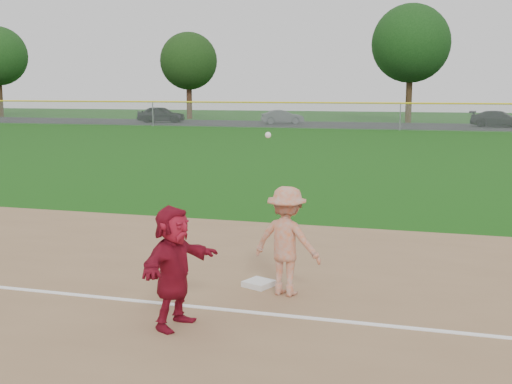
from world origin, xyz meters
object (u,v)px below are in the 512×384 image
(first_base, at_px, (259,284))
(car_mid, at_px, (282,117))
(car_left, at_px, (161,114))
(car_right, at_px, (499,119))
(base_runner, at_px, (174,267))

(first_base, bearing_deg, car_mid, 103.33)
(first_base, relative_size, car_left, 0.09)
(car_left, relative_size, car_right, 0.96)
(car_left, xyz_separation_m, car_mid, (11.34, 0.41, -0.13))
(first_base, xyz_separation_m, car_mid, (-10.81, 45.60, 0.55))
(base_runner, relative_size, car_mid, 0.43)
(base_runner, distance_m, car_right, 48.27)
(car_left, bearing_deg, base_runner, -164.95)
(first_base, distance_m, car_left, 50.33)
(base_runner, xyz_separation_m, car_left, (-21.57, 47.10, -0.06))
(first_base, bearing_deg, car_left, 116.11)
(first_base, relative_size, car_right, 0.09)
(car_mid, distance_m, car_right, 17.82)
(car_mid, bearing_deg, base_runner, 170.80)
(base_runner, xyz_separation_m, car_right, (7.59, 47.67, -0.15))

